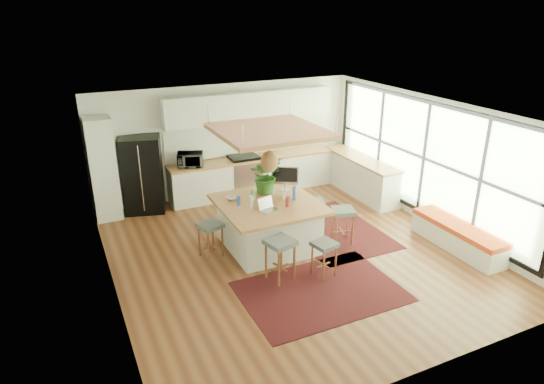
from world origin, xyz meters
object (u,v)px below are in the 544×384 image
fridge (142,172)px  microwave (190,158)px  stool_right_back (315,212)px  laptop (269,205)px  island_plant (265,179)px  island (268,225)px  monitor (285,178)px  stool_near_left (280,261)px  stool_left_side (211,239)px  stool_right_front (342,226)px  stool_near_right (324,257)px

fridge → microwave: bearing=13.1°
stool_right_back → laptop: (-1.37, -0.69, 0.70)m
stool_right_back → island_plant: bearing=171.5°
island → island_plant: island_plant is taller
microwave → island_plant: (0.89, -2.23, 0.09)m
microwave → island_plant: 2.40m
monitor → stool_near_left: bearing=-87.8°
stool_near_left → microwave: (-0.40, 3.90, 0.77)m
island → stool_left_side: bearing=175.0°
stool_right_front → stool_left_side: stool_right_front is taller
island → stool_near_right: 1.44m
fridge → monitor: bearing=-29.1°
fridge → microwave: (1.10, -0.04, 0.20)m
fridge → stool_near_left: 4.26m
fridge → laptop: size_ratio=5.06×
stool_near_left → stool_right_back: bearing=44.3°
stool_right_back → laptop: laptop is taller
stool_near_right → laptop: 1.36m
fridge → stool_near_right: (2.25, -4.15, -0.57)m
stool_right_back → microwave: bearing=129.2°
stool_near_left → island_plant: (0.49, 1.67, 0.86)m
fridge → stool_near_right: size_ratio=2.72×
fridge → island: fridge is taller
fridge → island_plant: fridge is taller
stool_near_left → stool_left_side: 1.51m
stool_right_front → laptop: size_ratio=2.08×
stool_near_left → laptop: (0.18, 0.82, 0.70)m
fridge → stool_right_front: fridge is taller
microwave → stool_near_left: bearing=-64.7°
island → stool_right_front: 1.47m
stool_right_back → stool_left_side: stool_left_side is taller
stool_left_side → fridge: bearing=104.3°
fridge → stool_near_right: bearing=-46.2°
stool_near_left → microwave: microwave is taller
stool_near_right → microwave: microwave is taller
island_plant → stool_near_right: bearing=-82.2°
stool_right_back → island: bearing=-164.2°
stool_right_front → microwave: bearing=123.5°
monitor → microwave: monitor is taller
monitor → stool_left_side: bearing=-137.6°
stool_near_right → stool_right_front: stool_right_front is taller
stool_near_left → stool_near_right: (0.75, -0.20, 0.00)m
stool_right_front → laptop: laptop is taller
stool_near_right → stool_right_front: bearing=43.4°
stool_near_left → stool_right_back: stool_near_left is taller
stool_left_side → monitor: monitor is taller
stool_near_left → island: bearing=74.6°
island → stool_left_side: size_ratio=2.71×
stool_near_right → stool_right_back: 1.89m
laptop → island_plant: size_ratio=0.48×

